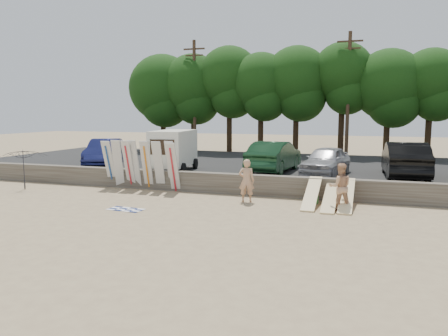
% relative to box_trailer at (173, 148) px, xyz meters
% --- Properties ---
extents(ground, '(120.00, 120.00, 0.00)m').
position_rel_box_trailer_xyz_m(ground, '(6.82, -5.16, -1.97)').
color(ground, tan).
rests_on(ground, ground).
extents(seawall, '(44.00, 0.50, 1.00)m').
position_rel_box_trailer_xyz_m(seawall, '(6.82, -2.16, -1.47)').
color(seawall, '#6B6356').
rests_on(seawall, ground).
extents(parking_lot, '(44.00, 14.50, 0.70)m').
position_rel_box_trailer_xyz_m(parking_lot, '(6.82, 5.34, -1.62)').
color(parking_lot, '#282828').
rests_on(parking_lot, ground).
extents(treeline, '(33.27, 5.78, 8.68)m').
position_rel_box_trailer_xyz_m(treeline, '(5.56, 12.37, 4.35)').
color(treeline, '#382616').
rests_on(treeline, parking_lot).
extents(utility_poles, '(25.80, 0.26, 9.00)m').
position_rel_box_trailer_xyz_m(utility_poles, '(8.82, 10.84, 3.46)').
color(utility_poles, '#473321').
rests_on(utility_poles, parking_lot).
extents(box_trailer, '(2.35, 3.74, 2.27)m').
position_rel_box_trailer_xyz_m(box_trailer, '(0.00, 0.00, 0.00)').
color(box_trailer, silver).
rests_on(box_trailer, parking_lot).
extents(car_0, '(3.35, 5.17, 1.61)m').
position_rel_box_trailer_xyz_m(car_0, '(-5.33, 1.22, -0.47)').
color(car_0, '#161B4E').
rests_on(car_0, parking_lot).
extents(car_1, '(2.22, 5.27, 1.69)m').
position_rel_box_trailer_xyz_m(car_1, '(5.48, 1.39, -0.42)').
color(car_1, '#14371D').
rests_on(car_1, parking_lot).
extents(car_2, '(2.55, 4.70, 1.52)m').
position_rel_box_trailer_xyz_m(car_2, '(8.33, 0.88, -0.51)').
color(car_2, '#A1A1A6').
rests_on(car_2, parking_lot).
extents(car_3, '(2.16, 5.55, 1.80)m').
position_rel_box_trailer_xyz_m(car_3, '(12.18, 1.37, -0.37)').
color(car_3, black).
rests_on(car_3, parking_lot).
extents(surfboard_upright_0, '(0.52, 0.81, 2.51)m').
position_rel_box_trailer_xyz_m(surfboard_upright_0, '(-2.50, -2.58, -0.72)').
color(surfboard_upright_0, silver).
rests_on(surfboard_upright_0, ground).
extents(surfboard_upright_1, '(0.54, 0.60, 2.56)m').
position_rel_box_trailer_xyz_m(surfboard_upright_1, '(-1.97, -2.59, -0.69)').
color(surfboard_upright_1, silver).
rests_on(surfboard_upright_1, ground).
extents(surfboard_upright_2, '(0.55, 0.68, 2.55)m').
position_rel_box_trailer_xyz_m(surfboard_upright_2, '(-1.34, -2.59, -0.70)').
color(surfboard_upright_2, silver).
rests_on(surfboard_upright_2, ground).
extents(surfboard_upright_3, '(0.59, 0.62, 2.57)m').
position_rel_box_trailer_xyz_m(surfboard_upright_3, '(-1.00, -2.55, -0.69)').
color(surfboard_upright_3, silver).
rests_on(surfboard_upright_3, ground).
extents(surfboard_upright_4, '(0.50, 0.63, 2.55)m').
position_rel_box_trailer_xyz_m(surfboard_upright_4, '(-0.28, -2.60, -0.70)').
color(surfboard_upright_4, silver).
rests_on(surfboard_upright_4, ground).
extents(surfboard_upright_5, '(0.51, 0.68, 2.54)m').
position_rel_box_trailer_xyz_m(surfboard_upright_5, '(0.40, -2.60, -0.70)').
color(surfboard_upright_5, silver).
rests_on(surfboard_upright_5, ground).
extents(surfboard_upright_6, '(0.58, 0.62, 2.57)m').
position_rel_box_trailer_xyz_m(surfboard_upright_6, '(1.07, -2.53, -0.69)').
color(surfboard_upright_6, silver).
rests_on(surfboard_upright_6, ground).
extents(surfboard_upright_7, '(0.51, 0.81, 2.51)m').
position_rel_box_trailer_xyz_m(surfboard_upright_7, '(1.25, -2.72, -0.72)').
color(surfboard_upright_7, silver).
rests_on(surfboard_upright_7, ground).
extents(surfboard_low_0, '(0.56, 2.86, 1.05)m').
position_rel_box_trailer_xyz_m(surfboard_low_0, '(8.20, -3.58, -1.44)').
color(surfboard_low_0, '#FBDD9E').
rests_on(surfboard_low_0, ground).
extents(surfboard_low_1, '(0.56, 2.91, 0.86)m').
position_rel_box_trailer_xyz_m(surfboard_low_1, '(9.00, -3.71, -1.54)').
color(surfboard_low_1, '#FBDD9E').
rests_on(surfboard_low_1, ground).
extents(surfboard_low_2, '(0.56, 2.85, 1.06)m').
position_rel_box_trailer_xyz_m(surfboard_low_2, '(9.65, -3.62, -1.44)').
color(surfboard_low_2, '#FBDD9E').
rests_on(surfboard_low_2, ground).
extents(beachgoer_a, '(0.76, 0.56, 1.93)m').
position_rel_box_trailer_xyz_m(beachgoer_a, '(5.36, -3.85, -1.01)').
color(beachgoer_a, tan).
rests_on(beachgoer_a, ground).
extents(beachgoer_b, '(1.09, 0.94, 1.94)m').
position_rel_box_trailer_xyz_m(beachgoer_b, '(9.41, -4.19, -1.00)').
color(beachgoer_b, tan).
rests_on(beachgoer_b, ground).
extents(cooler, '(0.42, 0.36, 0.32)m').
position_rel_box_trailer_xyz_m(cooler, '(8.22, -3.16, -1.81)').
color(cooler, green).
rests_on(cooler, ground).
extents(gear_bag, '(0.34, 0.30, 0.22)m').
position_rel_box_trailer_xyz_m(gear_bag, '(9.35, -2.76, -1.86)').
color(gear_bag, '#C66917').
rests_on(gear_bag, ground).
extents(beach_towel, '(1.62, 1.62, 0.00)m').
position_rel_box_trailer_xyz_m(beach_towel, '(1.05, -6.89, -1.97)').
color(beach_towel, white).
rests_on(beach_towel, ground).
extents(beach_umbrella, '(3.20, 3.22, 2.11)m').
position_rel_box_trailer_xyz_m(beach_umbrella, '(-6.43, -4.41, -0.91)').
color(beach_umbrella, black).
rests_on(beach_umbrella, ground).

